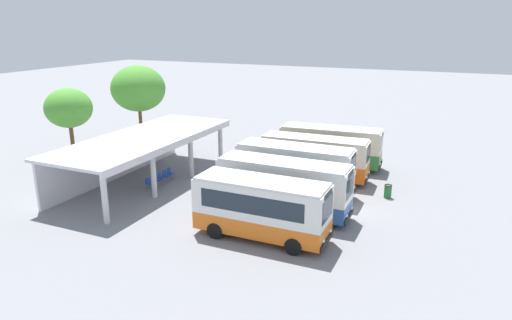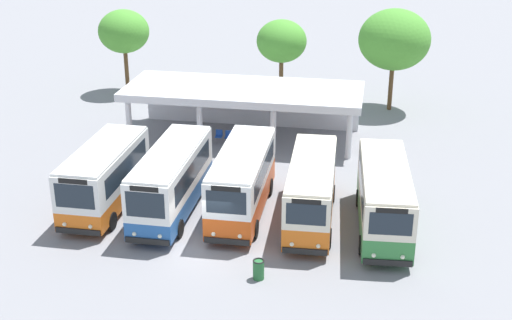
# 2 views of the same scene
# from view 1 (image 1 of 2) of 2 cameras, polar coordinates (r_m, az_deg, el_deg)

# --- Properties ---
(ground_plane) EXTENTS (180.00, 180.00, 0.00)m
(ground_plane) POSITION_cam_1_polar(r_m,az_deg,el_deg) (29.65, 10.73, -5.75)
(ground_plane) COLOR gray
(city_bus_nearest_orange) EXTENTS (2.45, 7.30, 3.30)m
(city_bus_nearest_orange) POSITION_cam_1_polar(r_m,az_deg,el_deg) (24.48, 0.70, -5.78)
(city_bus_nearest_orange) COLOR black
(city_bus_nearest_orange) RESTS_ON ground
(city_bus_second_in_row) EXTENTS (2.33, 8.11, 3.35)m
(city_bus_second_in_row) POSITION_cam_1_polar(r_m,az_deg,el_deg) (27.52, 3.44, -3.14)
(city_bus_second_in_row) COLOR black
(city_bus_second_in_row) RESTS_ON ground
(city_bus_middle_cream) EXTENTS (2.42, 7.91, 3.37)m
(city_bus_middle_cream) POSITION_cam_1_polar(r_m,az_deg,el_deg) (30.79, 4.85, -0.97)
(city_bus_middle_cream) COLOR black
(city_bus_middle_cream) RESTS_ON ground
(city_bus_fourth_amber) EXTENTS (2.46, 7.97, 3.18)m
(city_bus_fourth_amber) POSITION_cam_1_polar(r_m,az_deg,el_deg) (33.92, 7.24, 0.47)
(city_bus_fourth_amber) COLOR black
(city_bus_fourth_amber) RESTS_ON ground
(city_bus_fifth_blue) EXTENTS (2.74, 8.12, 3.23)m
(city_bus_fifth_blue) POSITION_cam_1_polar(r_m,az_deg,el_deg) (37.09, 9.24, 1.84)
(city_bus_fifth_blue) COLOR black
(city_bus_fifth_blue) RESTS_ON ground
(terminal_canopy) EXTENTS (15.15, 5.83, 3.40)m
(terminal_canopy) POSITION_cam_1_polar(r_m,az_deg,el_deg) (34.22, -14.50, 1.75)
(terminal_canopy) COLOR silver
(terminal_canopy) RESTS_ON ground
(waiting_chair_end_by_column) EXTENTS (0.44, 0.44, 0.86)m
(waiting_chair_end_by_column) POSITION_cam_1_polar(r_m,az_deg,el_deg) (32.69, -13.14, -2.77)
(waiting_chair_end_by_column) COLOR slate
(waiting_chair_end_by_column) RESTS_ON ground
(waiting_chair_second_from_end) EXTENTS (0.44, 0.44, 0.86)m
(waiting_chair_second_from_end) POSITION_cam_1_polar(r_m,az_deg,el_deg) (33.14, -12.45, -2.45)
(waiting_chair_second_from_end) COLOR slate
(waiting_chair_second_from_end) RESTS_ON ground
(waiting_chair_middle_seat) EXTENTS (0.44, 0.44, 0.86)m
(waiting_chair_middle_seat) POSITION_cam_1_polar(r_m,az_deg,el_deg) (33.60, -11.80, -2.14)
(waiting_chair_middle_seat) COLOR slate
(waiting_chair_middle_seat) RESTS_ON ground
(waiting_chair_fourth_seat) EXTENTS (0.44, 0.44, 0.86)m
(waiting_chair_fourth_seat) POSITION_cam_1_polar(r_m,az_deg,el_deg) (34.08, -11.19, -1.84)
(waiting_chair_fourth_seat) COLOR slate
(waiting_chair_fourth_seat) RESTS_ON ground
(waiting_chair_fifth_seat) EXTENTS (0.44, 0.44, 0.86)m
(waiting_chair_fifth_seat) POSITION_cam_1_polar(r_m,az_deg,el_deg) (34.58, -10.64, -1.53)
(waiting_chair_fifth_seat) COLOR slate
(waiting_chair_fifth_seat) RESTS_ON ground
(roadside_tree_behind_canopy) EXTENTS (3.70, 3.70, 6.19)m
(roadside_tree_behind_canopy) POSITION_cam_1_polar(r_m,az_deg,el_deg) (39.80, -22.24, 5.96)
(roadside_tree_behind_canopy) COLOR brown
(roadside_tree_behind_canopy) RESTS_ON ground
(roadside_tree_east_of_canopy) EXTENTS (5.08, 5.08, 7.34)m
(roadside_tree_east_of_canopy) POSITION_cam_1_polar(r_m,az_deg,el_deg) (45.27, -14.41, 8.58)
(roadside_tree_east_of_canopy) COLOR brown
(roadside_tree_east_of_canopy) RESTS_ON ground
(litter_bin_apron) EXTENTS (0.49, 0.49, 0.90)m
(litter_bin_apron) POSITION_cam_1_polar(r_m,az_deg,el_deg) (31.71, 16.05, -3.74)
(litter_bin_apron) COLOR #266633
(litter_bin_apron) RESTS_ON ground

